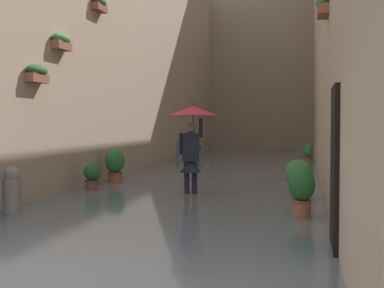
{
  "coord_description": "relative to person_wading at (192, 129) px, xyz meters",
  "views": [
    {
      "loc": [
        -2.55,
        4.92,
        1.72
      ],
      "look_at": [
        0.01,
        -7.19,
        1.23
      ],
      "focal_mm": 50.49,
      "sensor_mm": 36.0,
      "label": 1
    }
  ],
  "objects": [
    {
      "name": "person_wading",
      "position": [
        0.0,
        0.0,
        0.0
      ],
      "size": [
        1.12,
        1.12,
        2.18
      ],
      "color": "#2D2319",
      "rests_on": "ground_plane"
    },
    {
      "name": "ground_plane",
      "position": [
        0.01,
        -6.07,
        -1.57
      ],
      "size": [
        65.87,
        65.87,
        0.0
      ],
      "primitive_type": "plane",
      "color": "gray"
    },
    {
      "name": "flood_water",
      "position": [
        0.01,
        -6.07,
        -1.51
      ],
      "size": [
        6.69,
        32.35,
        0.11
      ],
      "primitive_type": "cube",
      "color": "slate",
      "rests_on": "ground_plane"
    },
    {
      "name": "building_facade_far",
      "position": [
        0.01,
        -20.14,
        5.27
      ],
      "size": [
        9.49,
        1.8,
        13.69
      ],
      "primitive_type": "cube",
      "color": "gray",
      "rests_on": "ground_plane"
    },
    {
      "name": "building_facade_right",
      "position": [
        3.86,
        -6.06,
        2.83
      ],
      "size": [
        2.04,
        30.35,
        8.8
      ],
      "color": "tan",
      "rests_on": "ground_plane"
    },
    {
      "name": "potted_plant_mid_left",
      "position": [
        -2.48,
        2.69,
        -1.02
      ],
      "size": [
        0.45,
        0.45,
        0.96
      ],
      "color": "#9E563D",
      "rests_on": "ground_plane"
    },
    {
      "name": "potted_plant_near_right",
      "position": [
        2.5,
        -0.16,
        -1.16
      ],
      "size": [
        0.4,
        0.4,
        0.75
      ],
      "color": "brown",
      "rests_on": "ground_plane"
    },
    {
      "name": "potted_plant_far_right",
      "position": [
        2.52,
        -1.81,
        -1.0
      ],
      "size": [
        0.54,
        0.54,
        1.03
      ],
      "color": "#9E563D",
      "rests_on": "ground_plane"
    },
    {
      "name": "mooring_bollard",
      "position": [
        2.59,
        3.32,
        -1.1
      ],
      "size": [
        0.32,
        0.32,
        0.94
      ],
      "color": "gray",
      "rests_on": "ground_plane"
    },
    {
      "name": "potted_plant_far_left",
      "position": [
        -2.4,
        0.28,
        -1.05
      ],
      "size": [
        0.58,
        0.58,
        0.94
      ],
      "color": "#66605B",
      "rests_on": "ground_plane"
    },
    {
      "name": "potted_plant_mid_right",
      "position": [
        2.52,
        -12.49,
        -1.09
      ],
      "size": [
        0.65,
        0.65,
        0.83
      ],
      "color": "brown",
      "rests_on": "ground_plane"
    },
    {
      "name": "building_facade_left",
      "position": [
        -3.83,
        -6.07,
        3.82
      ],
      "size": [
        2.04,
        30.35,
        10.8
      ],
      "color": "tan",
      "rests_on": "ground_plane"
    },
    {
      "name": "potted_plant_near_left",
      "position": [
        -2.65,
        -10.86,
        -1.13
      ],
      "size": [
        0.38,
        0.38,
        0.84
      ],
      "color": "#9E563D",
      "rests_on": "ground_plane"
    }
  ]
}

